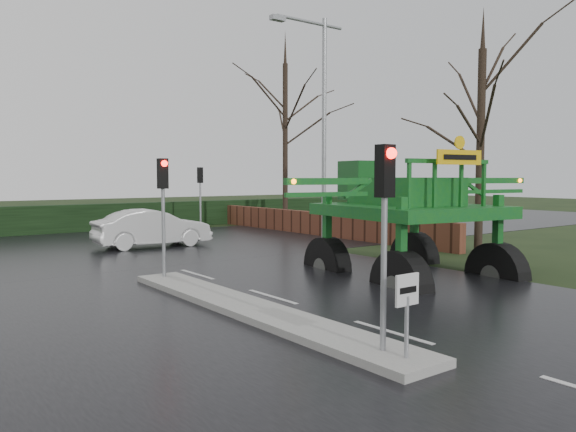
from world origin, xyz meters
TOP-DOWN VIEW (x-y plane):
  - ground at (0.00, 0.00)m, footprint 140.00×140.00m
  - road_main at (0.00, 10.00)m, footprint 14.00×80.00m
  - road_cross at (0.00, 16.00)m, footprint 80.00×12.00m
  - median_island at (-1.30, 3.00)m, footprint 1.20×10.00m
  - hedge_row at (0.00, 24.00)m, footprint 44.00×0.90m
  - brick_wall at (10.50, 16.00)m, footprint 0.40×20.00m
  - keep_left_sign at (-1.30, -1.50)m, footprint 0.50×0.07m
  - traffic_signal_near at (-1.30, -1.01)m, footprint 0.26×0.33m
  - traffic_signal_mid at (-1.30, 7.49)m, footprint 0.26×0.33m
  - traffic_signal_far at (6.50, 20.01)m, footprint 0.26×0.33m
  - street_light_right at (8.19, 12.00)m, footprint 3.85×0.30m
  - tree_right_near at (11.50, 6.00)m, footprint 5.60×5.60m
  - tree_right_far at (13.00, 21.00)m, footprint 7.00×7.00m
  - crop_sprayer at (3.51, 3.12)m, footprint 9.20×6.32m
  - white_sedan at (1.69, 15.29)m, footprint 4.95×1.96m

SIDE VIEW (x-z plane):
  - ground at x=0.00m, z-range 0.00..0.00m
  - white_sedan at x=1.69m, z-range -0.80..0.80m
  - road_main at x=0.00m, z-range -0.01..0.01m
  - road_cross at x=0.00m, z-range 0.00..0.02m
  - median_island at x=-1.30m, z-range 0.01..0.17m
  - brick_wall at x=10.50m, z-range 0.00..1.20m
  - hedge_row at x=0.00m, z-range 0.00..1.50m
  - keep_left_sign at x=-1.30m, z-range 0.38..1.73m
  - crop_sprayer at x=3.51m, z-range -0.14..5.04m
  - traffic_signal_near at x=-1.30m, z-range 0.83..4.35m
  - traffic_signal_mid at x=-1.30m, z-range 0.83..4.35m
  - traffic_signal_far at x=6.50m, z-range 0.83..4.35m
  - tree_right_near at x=11.50m, z-range 0.38..10.02m
  - street_light_right at x=8.19m, z-range 0.99..10.99m
  - tree_right_far at x=13.00m, z-range 0.47..12.52m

